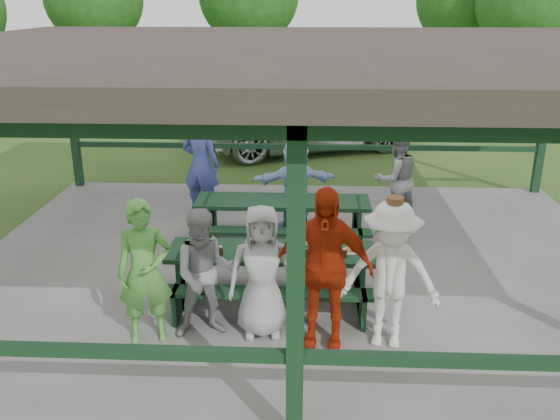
# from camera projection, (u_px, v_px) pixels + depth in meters

# --- Properties ---
(ground) EXTENTS (90.00, 90.00, 0.00)m
(ground) POSITION_uv_depth(u_px,v_px,m) (300.00, 270.00, 8.97)
(ground) COLOR #2E5119
(ground) RESTS_ON ground
(concrete_slab) EXTENTS (10.00, 8.00, 0.10)m
(concrete_slab) POSITION_uv_depth(u_px,v_px,m) (300.00, 267.00, 8.96)
(concrete_slab) COLOR slate
(concrete_slab) RESTS_ON ground
(pavilion_structure) EXTENTS (10.60, 8.60, 3.24)m
(pavilion_structure) POSITION_uv_depth(u_px,v_px,m) (303.00, 55.00, 7.91)
(pavilion_structure) COLOR black
(pavilion_structure) RESTS_ON concrete_slab
(picnic_table_near) EXTENTS (2.65, 1.39, 0.75)m
(picnic_table_near) POSITION_uv_depth(u_px,v_px,m) (272.00, 269.00, 7.67)
(picnic_table_near) COLOR black
(picnic_table_near) RESTS_ON concrete_slab
(picnic_table_far) EXTENTS (2.78, 1.39, 0.75)m
(picnic_table_far) POSITION_uv_depth(u_px,v_px,m) (282.00, 216.00, 9.54)
(picnic_table_far) COLOR black
(picnic_table_far) RESTS_ON concrete_slab
(table_setting) EXTENTS (2.24, 0.45, 0.10)m
(table_setting) POSITION_uv_depth(u_px,v_px,m) (289.00, 247.00, 7.59)
(table_setting) COLOR white
(table_setting) RESTS_ON picnic_table_near
(contestant_green) EXTENTS (0.71, 0.56, 1.72)m
(contestant_green) POSITION_uv_depth(u_px,v_px,m) (145.00, 272.00, 6.71)
(contestant_green) COLOR #4B9638
(contestant_green) RESTS_ON concrete_slab
(contestant_grey_left) EXTENTS (0.88, 0.76, 1.57)m
(contestant_grey_left) POSITION_uv_depth(u_px,v_px,m) (206.00, 274.00, 6.84)
(contestant_grey_left) COLOR gray
(contestant_grey_left) RESTS_ON concrete_slab
(contestant_grey_mid) EXTENTS (0.84, 0.59, 1.61)m
(contestant_grey_mid) POSITION_uv_depth(u_px,v_px,m) (262.00, 272.00, 6.86)
(contestant_grey_mid) COLOR #9A9B9D
(contestant_grey_mid) RESTS_ON concrete_slab
(contestant_red) EXTENTS (1.17, 0.59, 1.91)m
(contestant_red) POSITION_uv_depth(u_px,v_px,m) (323.00, 268.00, 6.59)
(contestant_red) COLOR #A5220A
(contestant_red) RESTS_ON concrete_slab
(contestant_white_fedora) EXTENTS (1.22, 0.84, 1.79)m
(contestant_white_fedora) POSITION_uv_depth(u_px,v_px,m) (390.00, 275.00, 6.61)
(contestant_white_fedora) COLOR silver
(contestant_white_fedora) RESTS_ON concrete_slab
(spectator_lblue) EXTENTS (1.53, 0.74, 1.58)m
(spectator_lblue) POSITION_uv_depth(u_px,v_px,m) (295.00, 184.00, 10.14)
(spectator_lblue) COLOR #95B5E7
(spectator_lblue) RESTS_ON concrete_slab
(spectator_blue) EXTENTS (0.81, 0.65, 1.94)m
(spectator_blue) POSITION_uv_depth(u_px,v_px,m) (201.00, 165.00, 10.64)
(spectator_blue) COLOR #394695
(spectator_blue) RESTS_ON concrete_slab
(spectator_grey) EXTENTS (1.01, 0.91, 1.69)m
(spectator_grey) POSITION_uv_depth(u_px,v_px,m) (396.00, 179.00, 10.21)
(spectator_grey) COLOR gray
(spectator_grey) RESTS_ON concrete_slab
(pickup_truck) EXTENTS (6.48, 4.69, 1.64)m
(pickup_truck) POSITION_uv_depth(u_px,v_px,m) (310.00, 118.00, 16.07)
(pickup_truck) COLOR silver
(pickup_truck) RESTS_ON ground
(farm_trailer) EXTENTS (3.61, 2.13, 1.25)m
(farm_trailer) POSITION_uv_depth(u_px,v_px,m) (276.00, 119.00, 16.98)
(farm_trailer) COLOR navy
(farm_trailer) RESTS_ON ground
(tree_mid) EXTENTS (3.63, 3.63, 5.67)m
(tree_mid) POSITION_uv_depth(u_px,v_px,m) (464.00, 0.00, 22.70)
(tree_mid) COLOR #301E13
(tree_mid) RESTS_ON ground
(tree_right) EXTENTS (3.57, 3.57, 5.58)m
(tree_right) POSITION_uv_depth(u_px,v_px,m) (530.00, 2.00, 20.24)
(tree_right) COLOR #301E13
(tree_right) RESTS_ON ground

